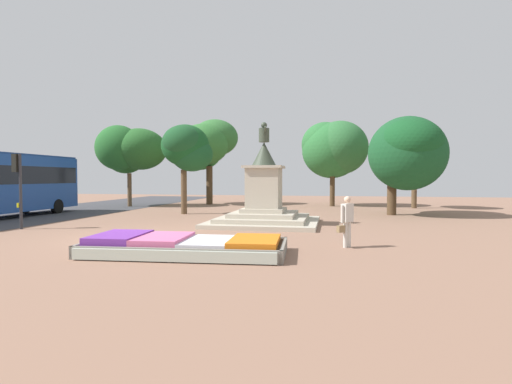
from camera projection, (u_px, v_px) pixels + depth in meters
ground_plane at (132, 238)px, 14.97m from camera, size 71.66×71.66×0.00m
flower_planter at (183, 246)px, 11.74m from camera, size 6.04×2.94×0.56m
statue_monument at (264, 203)px, 19.24m from camera, size 5.15×5.15×4.91m
traffic_light_mid_block at (18, 177)px, 17.36m from camera, size 0.41×0.29×3.29m
pedestrian_with_handbag at (347, 219)px, 12.84m from camera, size 0.55×0.59×1.66m
park_tree_far_left at (407, 151)px, 23.53m from camera, size 4.46×5.63×5.81m
park_tree_behind_statue at (205, 145)px, 33.39m from camera, size 5.41×5.37×7.13m
park_tree_far_right at (412, 143)px, 29.12m from camera, size 3.18×3.95×6.28m
park_tree_street_side at (333, 148)px, 31.86m from camera, size 5.27×4.82×6.75m
park_tree_mid_canopy at (186, 148)px, 24.27m from camera, size 3.17×2.83×5.50m
park_tree_distant at (130, 150)px, 31.44m from camera, size 5.22×4.68×6.30m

